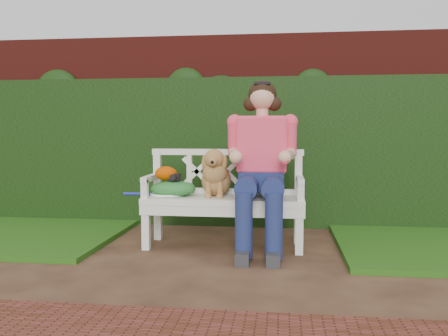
# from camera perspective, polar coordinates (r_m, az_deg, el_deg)

# --- Properties ---
(ground) EXTENTS (60.00, 60.00, 0.00)m
(ground) POSITION_cam_1_polar(r_m,az_deg,el_deg) (3.94, -1.66, -11.72)
(ground) COLOR #321E16
(brick_wall) EXTENTS (10.00, 0.30, 2.20)m
(brick_wall) POSITION_cam_1_polar(r_m,az_deg,el_deg) (5.67, 1.27, 4.51)
(brick_wall) COLOR #591712
(brick_wall) RESTS_ON ground
(ivy_hedge) EXTENTS (10.00, 0.18, 1.70)m
(ivy_hedge) POSITION_cam_1_polar(r_m,az_deg,el_deg) (5.45, 1.03, 1.89)
(ivy_hedge) COLOR #1F4710
(ivy_hedge) RESTS_ON ground
(grass_left) EXTENTS (2.60, 2.00, 0.05)m
(grass_left) POSITION_cam_1_polar(r_m,az_deg,el_deg) (5.62, -25.28, -6.96)
(grass_left) COLOR #1D5713
(grass_left) RESTS_ON ground
(garden_bench) EXTENTS (1.58, 0.60, 0.48)m
(garden_bench) POSITION_cam_1_polar(r_m,az_deg,el_deg) (4.52, 0.00, -6.45)
(garden_bench) COLOR white
(garden_bench) RESTS_ON ground
(seated_woman) EXTENTS (0.76, 0.97, 1.63)m
(seated_woman) POSITION_cam_1_polar(r_m,az_deg,el_deg) (4.40, 4.55, 0.76)
(seated_woman) COLOR #DB4D7A
(seated_woman) RESTS_ON ground
(dog) EXTENTS (0.39, 0.47, 0.46)m
(dog) POSITION_cam_1_polar(r_m,az_deg,el_deg) (4.48, -0.98, -0.49)
(dog) COLOR #99522A
(dog) RESTS_ON garden_bench
(tennis_racket) EXTENTS (0.67, 0.42, 0.03)m
(tennis_racket) POSITION_cam_1_polar(r_m,az_deg,el_deg) (4.56, -7.23, -3.16)
(tennis_racket) COLOR white
(tennis_racket) RESTS_ON garden_bench
(green_bag) EXTENTS (0.52, 0.46, 0.15)m
(green_bag) POSITION_cam_1_polar(r_m,az_deg,el_deg) (4.54, -6.14, -2.43)
(green_bag) COLOR #266724
(green_bag) RESTS_ON garden_bench
(camera_item) EXTENTS (0.12, 0.10, 0.07)m
(camera_item) POSITION_cam_1_polar(r_m,az_deg,el_deg) (4.51, -5.95, -1.09)
(camera_item) COLOR black
(camera_item) RESTS_ON green_bag
(baseball_glove) EXTENTS (0.23, 0.18, 0.13)m
(baseball_glove) POSITION_cam_1_polar(r_m,az_deg,el_deg) (4.55, -7.01, -0.64)
(baseball_glove) COLOR #BF4100
(baseball_glove) RESTS_ON green_bag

